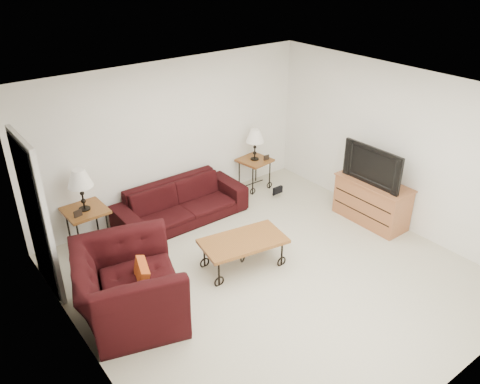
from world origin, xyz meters
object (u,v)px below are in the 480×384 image
at_px(side_table_left, 88,228).
at_px(armchair, 128,286).
at_px(tv_stand, 372,202).
at_px(television, 376,164).
at_px(backpack, 274,186).
at_px(sofa, 181,203).
at_px(side_table_right, 254,174).
at_px(coffee_table, 243,253).
at_px(lamp_left, 81,190).
at_px(lamp_right, 255,145).

height_order(side_table_left, armchair, armchair).
height_order(tv_stand, television, television).
distance_m(side_table_left, armchair, 1.78).
distance_m(armchair, television, 4.14).
height_order(television, backpack, television).
relative_size(sofa, television, 2.03).
xyz_separation_m(side_table_right, backpack, (0.07, -0.47, -0.09)).
relative_size(coffee_table, tv_stand, 0.98).
height_order(side_table_left, side_table_right, side_table_left).
height_order(sofa, coffee_table, sofa).
xyz_separation_m(lamp_left, backpack, (3.23, -0.47, -0.75)).
height_order(side_table_right, backpack, side_table_right).
bearing_deg(lamp_left, sofa, -6.89).
xyz_separation_m(lamp_right, backpack, (0.07, -0.47, -0.66)).
bearing_deg(tv_stand, lamp_left, 152.08).
distance_m(tv_stand, television, 0.66).
bearing_deg(lamp_right, tv_stand, -70.18).
relative_size(lamp_right, coffee_table, 0.49).
distance_m(side_table_left, side_table_right, 3.17).
height_order(side_table_left, lamp_right, lamp_right).
relative_size(lamp_left, armchair, 0.46).
bearing_deg(television, coffee_table, -96.75).
xyz_separation_m(lamp_right, armchair, (-3.36, -1.77, -0.41)).
xyz_separation_m(sofa, backpack, (1.74, -0.29, -0.12)).
bearing_deg(lamp_left, armchair, -96.23).
xyz_separation_m(sofa, coffee_table, (0.02, -1.61, -0.10)).
bearing_deg(tv_stand, sofa, 142.00).
height_order(lamp_left, armchair, lamp_left).
relative_size(armchair, tv_stand, 1.16).
xyz_separation_m(sofa, side_table_right, (1.68, 0.18, -0.03)).
bearing_deg(television, side_table_right, -160.67).
xyz_separation_m(lamp_right, tv_stand, (0.75, -2.07, -0.50)).
bearing_deg(backpack, side_table_right, 109.76).
distance_m(side_table_left, tv_stand, 4.43).
distance_m(coffee_table, television, 2.52).
bearing_deg(side_table_left, side_table_right, 0.00).
relative_size(lamp_right, tv_stand, 0.48).
xyz_separation_m(side_table_left, tv_stand, (3.91, -2.07, 0.04)).
height_order(lamp_right, coffee_table, lamp_right).
xyz_separation_m(side_table_left, lamp_right, (3.16, 0.00, 0.54)).
bearing_deg(side_table_right, sofa, -173.87).
relative_size(sofa, tv_stand, 1.81).
relative_size(side_table_left, side_table_right, 1.10).
distance_m(sofa, tv_stand, 3.08).
bearing_deg(television, lamp_left, -118.04).
bearing_deg(backpack, sofa, -177.98).
bearing_deg(lamp_left, tv_stand, -27.92).
distance_m(lamp_right, coffee_table, 2.52).
bearing_deg(lamp_right, armchair, -152.27).
height_order(side_table_right, television, television).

